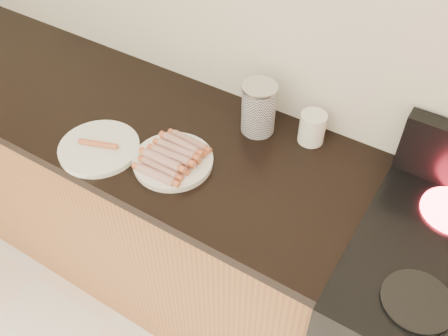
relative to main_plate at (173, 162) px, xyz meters
The scene contains 10 objects.
wall_back 0.60m from the main_plate, 64.99° to the left, with size 4.00×0.04×2.60m, color silver.
cabinet_base 0.70m from the main_plate, 168.42° to the left, with size 2.20×0.59×0.86m, color #AA6B2E.
counter_slab 0.52m from the main_plate, 168.42° to the left, with size 2.20×0.62×0.04m, color black.
burner_near_left 0.81m from the main_plate, ahead, with size 0.18×0.18×0.01m, color black.
main_plate is the anchor object (origin of this frame).
side_plate 0.25m from the main_plate, 162.52° to the right, with size 0.26×0.26×0.02m, color silver.
hotdog_pile 0.03m from the main_plate, 104.04° to the right, with size 0.13×0.21×0.05m.
plain_sausages 0.25m from the main_plate, 162.52° to the right, with size 0.12×0.06×0.02m.
canister 0.33m from the main_plate, 63.46° to the left, with size 0.12×0.12×0.18m.
mug 0.47m from the main_plate, 46.08° to the left, with size 0.09×0.09×0.11m, color silver.
Camera 1 is at (0.54, 0.72, 2.02)m, focal length 40.00 mm.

